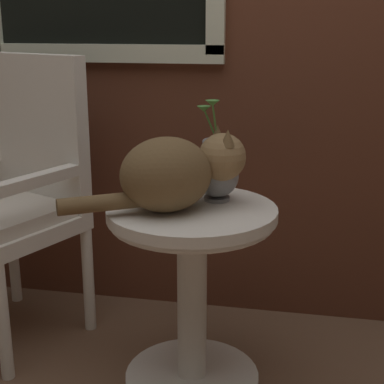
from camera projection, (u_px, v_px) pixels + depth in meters
The scene contains 4 objects.
wicker_side_table at pixel (192, 269), 1.89m from camera, with size 0.54×0.54×0.62m.
wicker_chair at pixel (16, 188), 2.20m from camera, with size 0.63×0.61×1.07m.
cat at pixel (175, 172), 1.77m from camera, with size 0.53×0.36×0.25m.
pewter_vase_with_ivy at pixel (217, 171), 1.88m from camera, with size 0.14×0.14×0.33m.
Camera 1 is at (0.42, -1.61, 1.18)m, focal length 54.65 mm.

